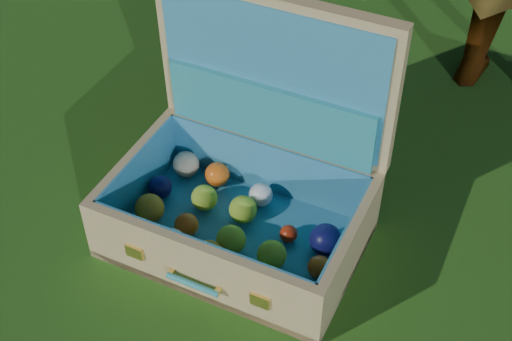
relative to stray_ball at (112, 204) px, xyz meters
name	(u,v)px	position (x,y,z in m)	size (l,w,h in m)	color
ground	(297,275)	(0.46, 0.11, -0.04)	(60.00, 60.00, 0.00)	#215114
stray_ball	(112,204)	(0.00, 0.00, 0.00)	(0.08, 0.08, 0.08)	teal
suitcase	(246,176)	(0.28, 0.18, 0.12)	(0.64, 0.51, 0.55)	tan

